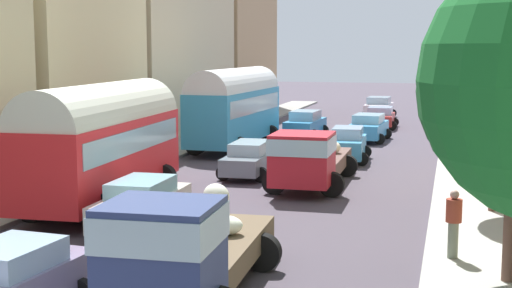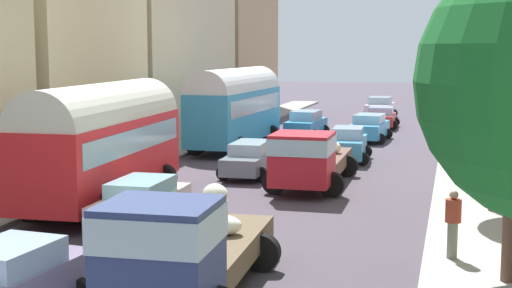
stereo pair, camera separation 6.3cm
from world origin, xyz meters
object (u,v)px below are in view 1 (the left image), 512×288
(car_6, at_px, (250,158))
(pedestrian_1, at_px, (478,139))
(car_2, at_px, (380,117))
(cargo_truck_0, at_px, (183,248))
(car_7, at_px, (305,124))
(car_0, at_px, (348,144))
(car_5, at_px, (142,204))
(parked_bus_1, at_px, (235,104))
(parked_bus_0, at_px, (102,138))
(cargo_truck_1, at_px, (309,157))
(car_4, at_px, (12,283))
(car_1, at_px, (368,127))
(car_3, at_px, (379,107))
(pedestrian_0, at_px, (454,222))

(car_6, bearing_deg, pedestrian_1, 34.13)
(car_2, height_order, pedestrian_1, pedestrian_1)
(cargo_truck_0, height_order, car_7, cargo_truck_0)
(car_0, relative_size, car_5, 0.90)
(parked_bus_1, relative_size, car_7, 2.13)
(parked_bus_0, bearing_deg, car_0, 60.44)
(cargo_truck_1, xyz_separation_m, car_2, (0.53, 21.88, -0.49))
(car_4, xyz_separation_m, car_6, (0.07, 16.93, -0.06))
(car_2, bearing_deg, car_4, -95.52)
(car_1, bearing_deg, car_6, -105.31)
(car_5, bearing_deg, car_1, 79.51)
(cargo_truck_1, relative_size, car_3, 1.79)
(cargo_truck_0, xyz_separation_m, car_2, (0.56, 35.09, -0.57))
(car_5, xyz_separation_m, car_6, (0.64, 9.50, -0.03))
(cargo_truck_0, relative_size, car_6, 1.55)
(car_1, xyz_separation_m, pedestrian_0, (4.70, -23.39, 0.27))
(car_1, xyz_separation_m, car_2, (-0.00, 6.97, -0.06))
(cargo_truck_1, height_order, car_5, cargo_truck_1)
(car_5, bearing_deg, pedestrian_1, 57.90)
(cargo_truck_1, relative_size, car_1, 1.68)
(car_2, bearing_deg, cargo_truck_1, -91.39)
(car_2, bearing_deg, car_6, -100.01)
(cargo_truck_1, height_order, car_3, cargo_truck_1)
(parked_bus_1, distance_m, car_4, 24.77)
(car_6, bearing_deg, pedestrian_0, -52.64)
(car_5, distance_m, pedestrian_1, 18.62)
(car_6, distance_m, car_7, 13.79)
(cargo_truck_1, distance_m, car_4, 15.01)
(parked_bus_0, xyz_separation_m, car_1, (6.72, 19.46, -1.49))
(car_4, relative_size, car_7, 0.89)
(car_1, bearing_deg, pedestrian_1, -47.90)
(cargo_truck_1, height_order, car_6, cargo_truck_1)
(car_1, height_order, car_7, car_7)
(parked_bus_1, relative_size, car_0, 2.34)
(cargo_truck_0, height_order, car_1, cargo_truck_0)
(car_6, bearing_deg, car_1, 74.69)
(car_1, relative_size, car_5, 1.00)
(car_0, height_order, car_2, car_0)
(pedestrian_1, bearing_deg, car_5, -122.10)
(car_7, bearing_deg, pedestrian_0, -70.71)
(cargo_truck_0, relative_size, car_0, 1.76)
(cargo_truck_0, distance_m, car_1, 28.13)
(car_3, bearing_deg, car_6, -95.81)
(pedestrian_0, bearing_deg, car_2, 98.81)
(parked_bus_1, bearing_deg, car_6, -68.89)
(car_0, bearing_deg, car_1, 89.35)
(parked_bus_1, distance_m, cargo_truck_1, 11.52)
(car_6, bearing_deg, car_2, 79.99)
(car_1, bearing_deg, car_0, -90.65)
(cargo_truck_1, height_order, car_4, cargo_truck_1)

